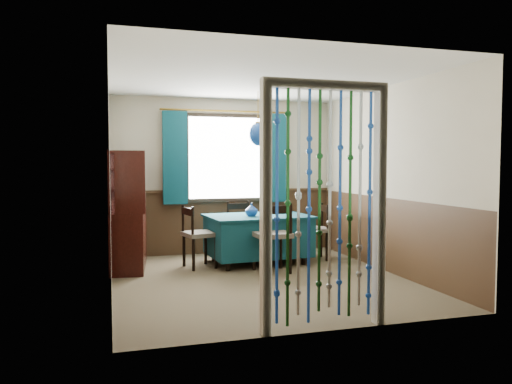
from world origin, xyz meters
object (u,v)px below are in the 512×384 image
object	(u,v)px
dining_table	(258,235)
chair_right	(316,230)
vase_table	(251,210)
chair_near	(273,235)
bowl_shelf	(133,187)
pendant_lamp	(258,134)
chair_left	(198,235)
chair_far	(241,227)
sideboard	(128,227)
vase_sideboard	(132,202)

from	to	relation	value
dining_table	chair_right	bearing A→B (deg)	-2.10
dining_table	vase_table	world-z (taller)	vase_table
chair_near	bowl_shelf	world-z (taller)	bowl_shelf
chair_right	dining_table	bearing A→B (deg)	101.27
pendant_lamp	bowl_shelf	distance (m)	1.93
chair_left	pendant_lamp	bearing A→B (deg)	82.03
dining_table	chair_right	size ratio (longest dim) A/B	1.81
chair_left	pendant_lamp	size ratio (longest dim) A/B	1.12
dining_table	chair_left	bearing A→B (deg)	-179.16
chair_far	chair_right	xyz separation A→B (m)	(1.03, -0.59, -0.00)
chair_left	chair_right	world-z (taller)	chair_left
sideboard	pendant_lamp	size ratio (longest dim) A/B	2.08
chair_right	sideboard	world-z (taller)	sideboard
pendant_lamp	bowl_shelf	xyz separation A→B (m)	(-1.78, -0.02, -0.74)
pendant_lamp	bowl_shelf	size ratio (longest dim) A/B	3.62
chair_near	chair_right	distance (m)	1.17
chair_left	bowl_shelf	bearing A→B (deg)	-106.90
vase_table	bowl_shelf	xyz separation A→B (m)	(-1.65, 0.08, 0.35)
chair_far	vase_sideboard	world-z (taller)	vase_sideboard
pendant_lamp	dining_table	bearing A→B (deg)	0.00
vase_table	dining_table	bearing A→B (deg)	38.19
chair_far	chair_left	world-z (taller)	chair_left
chair_near	bowl_shelf	xyz separation A→B (m)	(-1.78, 0.65, 0.64)
pendant_lamp	vase_table	xyz separation A→B (m)	(-0.13, -0.10, -1.09)
chair_near	pendant_lamp	size ratio (longest dim) A/B	1.20
dining_table	vase_sideboard	size ratio (longest dim) A/B	7.88
dining_table	chair_near	distance (m)	0.68
chair_far	vase_table	world-z (taller)	vase_table
chair_near	vase_table	xyz separation A→B (m)	(-0.13, 0.57, 0.29)
pendant_lamp	vase_sideboard	world-z (taller)	pendant_lamp
bowl_shelf	chair_right	bearing A→B (deg)	1.21
dining_table	chair_far	distance (m)	0.64
chair_near	chair_far	bearing A→B (deg)	92.94
chair_left	bowl_shelf	size ratio (longest dim) A/B	4.06
bowl_shelf	vase_sideboard	distance (m)	0.46
pendant_lamp	vase_sideboard	distance (m)	2.06
dining_table	pendant_lamp	world-z (taller)	pendant_lamp
vase_table	vase_sideboard	bearing A→B (deg)	163.68
dining_table	vase_table	distance (m)	0.41
dining_table	chair_right	xyz separation A→B (m)	(0.93, 0.04, 0.04)
dining_table	chair_far	world-z (taller)	chair_far
chair_right	vase_table	bearing A→B (deg)	106.47
chair_near	vase_sideboard	xyz separation A→B (m)	(-1.78, 1.05, 0.41)
chair_near	vase_sideboard	distance (m)	2.11
vase_table	vase_sideboard	size ratio (longest dim) A/B	0.89
dining_table	vase_sideboard	xyz separation A→B (m)	(-1.78, 0.38, 0.50)
chair_near	chair_right	size ratio (longest dim) A/B	1.11
sideboard	vase_sideboard	distance (m)	0.40
chair_near	chair_far	distance (m)	1.31
chair_right	pendant_lamp	world-z (taller)	pendant_lamp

